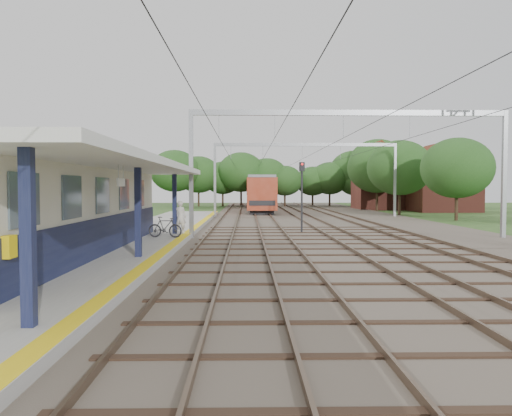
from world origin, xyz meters
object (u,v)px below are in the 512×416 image
object	(u,v)px
bicycle	(165,227)
person	(180,217)
signal_post	(302,189)
train	(258,192)

from	to	relation	value
bicycle	person	bearing A→B (deg)	-1.56
person	signal_post	bearing A→B (deg)	-143.30
bicycle	train	world-z (taller)	train
train	signal_post	bearing A→B (deg)	-87.16
person	signal_post	distance (m)	7.89
bicycle	train	size ratio (longest dim) A/B	0.05
signal_post	person	bearing A→B (deg)	-176.20
person	signal_post	world-z (taller)	signal_post
bicycle	signal_post	distance (m)	9.47
signal_post	train	bearing A→B (deg)	70.48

